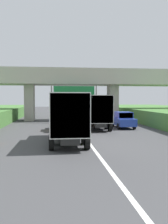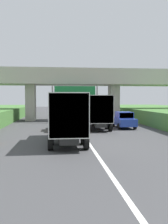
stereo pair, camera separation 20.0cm
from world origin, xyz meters
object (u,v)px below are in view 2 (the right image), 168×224
truck_red (96,110)px  car_orange (61,121)px  truck_white (67,115)px  car_blue (124,120)px  overhead_highway_sign (75,96)px

truck_red → car_orange: (-3.59, -0.91, -1.08)m
truck_white → car_blue: (6.29, 8.16, -1.08)m
truck_white → truck_red: bearing=68.0°
truck_red → car_blue: bearing=2.7°
overhead_highway_sign → car_orange: overhead_highway_sign is taller
truck_white → car_blue: truck_white is taller
overhead_highway_sign → car_blue: bearing=-50.3°
truck_white → car_orange: size_ratio=1.78×
truck_red → car_blue: (3.05, 0.15, -1.08)m
overhead_highway_sign → truck_white: overhead_highway_sign is taller
truck_white → car_blue: size_ratio=1.78×
overhead_highway_sign → car_blue: overhead_highway_sign is taller
overhead_highway_sign → truck_red: size_ratio=0.81×
car_orange → overhead_highway_sign: bearing=74.8°
truck_white → car_orange: 7.20m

